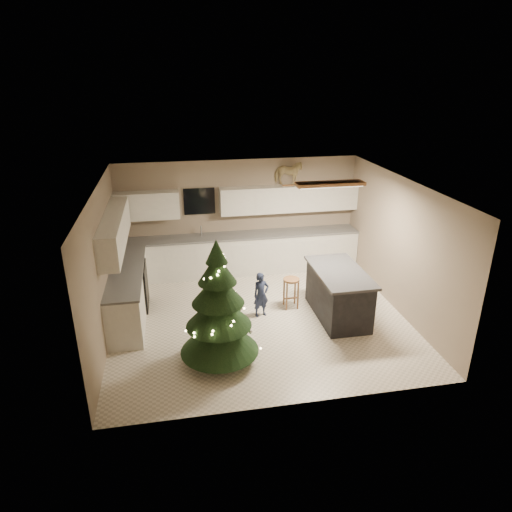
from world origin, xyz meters
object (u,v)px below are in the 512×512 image
bar_stool (291,286)px  rocking_horse (288,173)px  island (338,293)px  toddler (261,295)px  christmas_tree (219,314)px

bar_stool → rocking_horse: rocking_horse is taller
rocking_horse → bar_stool: bearing=-172.0°
island → toddler: 1.48m
island → bar_stool: size_ratio=2.74×
toddler → rocking_horse: (1.06, 2.23, 1.84)m
bar_stool → christmas_tree: (-1.61, -1.56, 0.40)m
christmas_tree → bar_stool: bearing=44.1°
island → rocking_horse: 3.12m
christmas_tree → rocking_horse: (2.01, 3.55, 1.42)m
christmas_tree → island: bearing=23.6°
christmas_tree → rocking_horse: size_ratio=3.03×
bar_stool → toddler: 0.70m
island → rocking_horse: size_ratio=2.44×
island → bar_stool: bearing=147.2°
toddler → christmas_tree: bearing=-141.4°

